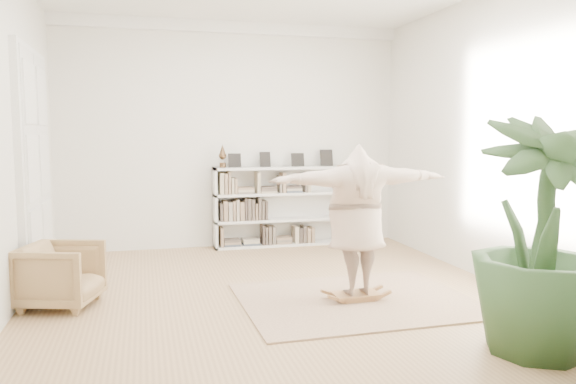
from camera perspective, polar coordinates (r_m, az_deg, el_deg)
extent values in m
plane|color=#9E7A51|center=(6.50, -1.26, -10.50)|extent=(6.00, 6.00, 0.00)
plane|color=silver|center=(9.18, -5.61, 5.68)|extent=(5.50, 0.00, 5.50)
plane|color=silver|center=(3.38, 10.46, 5.12)|extent=(5.50, 0.00, 5.50)
plane|color=silver|center=(6.21, -26.94, 4.92)|extent=(0.00, 6.00, 6.00)
plane|color=silver|center=(7.36, 20.11, 5.28)|extent=(0.00, 6.00, 6.00)
cube|color=white|center=(9.27, -5.67, 16.31)|extent=(5.50, 0.12, 0.18)
cube|color=white|center=(7.49, -24.38, 2.05)|extent=(0.08, 1.78, 2.92)
cube|color=silver|center=(7.09, -24.77, 1.84)|extent=(0.06, 0.78, 2.80)
cube|color=silver|center=(7.88, -23.75, 2.25)|extent=(0.06, 0.78, 2.80)
cube|color=silver|center=(9.02, -7.42, -1.67)|extent=(0.04, 0.35, 1.30)
cube|color=silver|center=(9.53, 5.59, -1.24)|extent=(0.04, 0.35, 1.30)
cube|color=silver|center=(9.36, -0.96, -1.34)|extent=(2.20, 0.04, 1.30)
cube|color=silver|center=(9.32, -0.73, -5.31)|extent=(2.20, 0.35, 0.04)
cube|color=silver|center=(9.24, -0.73, -2.81)|extent=(2.20, 0.35, 0.04)
cube|color=silver|center=(9.19, -0.74, -0.16)|extent=(2.20, 0.35, 0.04)
cube|color=silver|center=(9.15, -0.74, 2.45)|extent=(2.20, 0.35, 0.04)
cube|color=black|center=(9.04, -5.45, 3.27)|extent=(0.18, 0.07, 0.24)
cube|color=black|center=(9.14, -2.34, 3.32)|extent=(0.18, 0.07, 0.24)
cube|color=black|center=(9.27, 0.99, 3.36)|extent=(0.18, 0.07, 0.24)
cube|color=black|center=(9.41, 3.93, 3.39)|extent=(0.18, 0.07, 0.24)
imported|color=tan|center=(6.49, -22.05, -7.83)|extent=(0.94, 0.92, 0.69)
cube|color=tan|center=(6.35, 6.89, -10.85)|extent=(2.54, 2.05, 0.02)
cube|color=olive|center=(6.33, 6.90, -10.28)|extent=(0.51, 0.31, 0.03)
cube|color=olive|center=(6.34, 6.89, -10.59)|extent=(0.35, 0.06, 0.04)
cube|color=olive|center=(6.34, 6.89, -10.59)|extent=(0.35, 0.06, 0.04)
cube|color=olive|center=(6.33, 6.90, -10.28)|extent=(0.20, 0.05, 0.10)
cube|color=olive|center=(6.33, 6.90, -10.28)|extent=(0.20, 0.05, 0.10)
imported|color=beige|center=(6.15, 7.00, -2.46)|extent=(2.02, 0.59, 1.64)
imported|color=#2C4B25|center=(5.12, 24.22, -4.04)|extent=(1.16, 1.16, 2.00)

